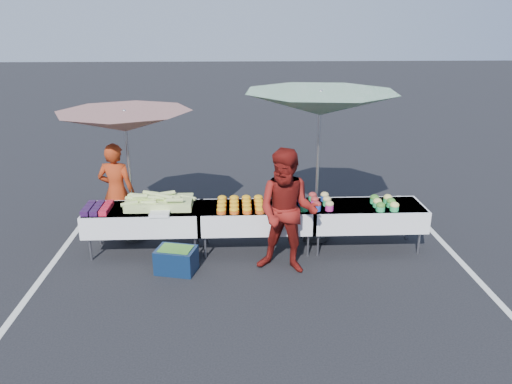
{
  "coord_description": "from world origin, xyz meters",
  "views": [
    {
      "loc": [
        -0.32,
        -7.52,
        3.6
      ],
      "look_at": [
        0.0,
        0.0,
        1.0
      ],
      "focal_mm": 35.0,
      "sensor_mm": 36.0,
      "label": 1
    }
  ],
  "objects_px": {
    "umbrella_left": "(125,122)",
    "table_left": "(144,218)",
    "vendor": "(117,192)",
    "customer": "(287,212)",
    "storage_bin": "(176,259)",
    "table_right": "(366,214)",
    "table_center": "(256,216)",
    "umbrella_right": "(320,105)"
  },
  "relations": [
    {
      "from": "umbrella_left",
      "to": "table_left",
      "type": "bearing_deg",
      "value": -61.56
    },
    {
      "from": "table_left",
      "to": "vendor",
      "type": "relative_size",
      "value": 1.1
    },
    {
      "from": "customer",
      "to": "storage_bin",
      "type": "bearing_deg",
      "value": -164.08
    },
    {
      "from": "table_right",
      "to": "vendor",
      "type": "bearing_deg",
      "value": 172.43
    },
    {
      "from": "table_center",
      "to": "umbrella_left",
      "type": "height_order",
      "value": "umbrella_left"
    },
    {
      "from": "table_left",
      "to": "vendor",
      "type": "height_order",
      "value": "vendor"
    },
    {
      "from": "table_right",
      "to": "umbrella_left",
      "type": "relative_size",
      "value": 0.83
    },
    {
      "from": "table_center",
      "to": "table_right",
      "type": "xyz_separation_m",
      "value": [
        1.8,
        0.0,
        0.0
      ]
    },
    {
      "from": "table_left",
      "to": "storage_bin",
      "type": "distance_m",
      "value": 1.0
    },
    {
      "from": "table_left",
      "to": "umbrella_left",
      "type": "distance_m",
      "value": 1.58
    },
    {
      "from": "vendor",
      "to": "customer",
      "type": "relative_size",
      "value": 0.9
    },
    {
      "from": "umbrella_left",
      "to": "umbrella_right",
      "type": "height_order",
      "value": "umbrella_right"
    },
    {
      "from": "table_right",
      "to": "customer",
      "type": "distance_m",
      "value": 1.61
    },
    {
      "from": "customer",
      "to": "vendor",
      "type": "bearing_deg",
      "value": 171.66
    },
    {
      "from": "table_center",
      "to": "vendor",
      "type": "relative_size",
      "value": 1.1
    },
    {
      "from": "customer",
      "to": "umbrella_left",
      "type": "height_order",
      "value": "umbrella_left"
    },
    {
      "from": "table_center",
      "to": "table_left",
      "type": "bearing_deg",
      "value": 180.0
    },
    {
      "from": "vendor",
      "to": "customer",
      "type": "height_order",
      "value": "customer"
    },
    {
      "from": "umbrella_right",
      "to": "table_right",
      "type": "bearing_deg",
      "value": -27.89
    },
    {
      "from": "vendor",
      "to": "umbrella_left",
      "type": "xyz_separation_m",
      "value": [
        0.24,
        -0.01,
        1.19
      ]
    },
    {
      "from": "customer",
      "to": "umbrella_right",
      "type": "relative_size",
      "value": 0.61
    },
    {
      "from": "umbrella_right",
      "to": "storage_bin",
      "type": "bearing_deg",
      "value": -153.73
    },
    {
      "from": "customer",
      "to": "table_left",
      "type": "bearing_deg",
      "value": 178.23
    },
    {
      "from": "table_right",
      "to": "umbrella_right",
      "type": "distance_m",
      "value": 1.94
    },
    {
      "from": "table_right",
      "to": "customer",
      "type": "xyz_separation_m",
      "value": [
        -1.37,
        -0.75,
        0.36
      ]
    },
    {
      "from": "table_center",
      "to": "customer",
      "type": "relative_size",
      "value": 0.98
    },
    {
      "from": "umbrella_right",
      "to": "vendor",
      "type": "bearing_deg",
      "value": 177.46
    },
    {
      "from": "customer",
      "to": "storage_bin",
      "type": "distance_m",
      "value": 1.82
    },
    {
      "from": "customer",
      "to": "umbrella_left",
      "type": "bearing_deg",
      "value": 169.7
    },
    {
      "from": "vendor",
      "to": "storage_bin",
      "type": "height_order",
      "value": "vendor"
    },
    {
      "from": "vendor",
      "to": "storage_bin",
      "type": "relative_size",
      "value": 2.55
    },
    {
      "from": "table_right",
      "to": "storage_bin",
      "type": "distance_m",
      "value": 3.14
    },
    {
      "from": "table_left",
      "to": "table_center",
      "type": "height_order",
      "value": "same"
    },
    {
      "from": "table_left",
      "to": "umbrella_left",
      "type": "relative_size",
      "value": 0.83
    },
    {
      "from": "table_right",
      "to": "umbrella_right",
      "type": "height_order",
      "value": "umbrella_right"
    },
    {
      "from": "table_left",
      "to": "storage_bin",
      "type": "relative_size",
      "value": 2.8
    },
    {
      "from": "table_left",
      "to": "umbrella_left",
      "type": "height_order",
      "value": "umbrella_left"
    },
    {
      "from": "customer",
      "to": "umbrella_right",
      "type": "distance_m",
      "value": 1.9
    },
    {
      "from": "customer",
      "to": "table_center",
      "type": "bearing_deg",
      "value": 136.41
    },
    {
      "from": "table_center",
      "to": "umbrella_left",
      "type": "distance_m",
      "value": 2.61
    },
    {
      "from": "table_center",
      "to": "umbrella_right",
      "type": "xyz_separation_m",
      "value": [
        1.04,
        0.4,
        1.74
      ]
    },
    {
      "from": "umbrella_left",
      "to": "customer",
      "type": "bearing_deg",
      "value": -27.15
    }
  ]
}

